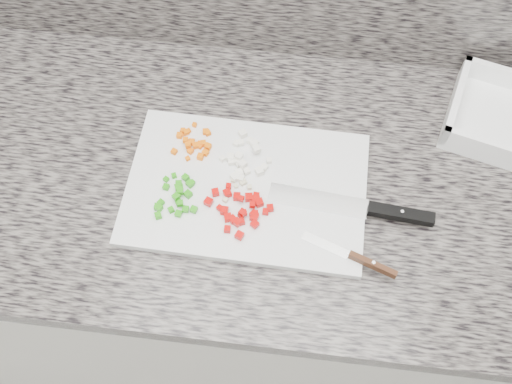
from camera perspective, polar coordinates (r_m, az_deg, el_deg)
cabinet at (r=1.47m, az=0.43°, el=-7.32°), size 3.92×0.62×0.86m
countertop at (r=1.07m, az=0.58°, el=1.57°), size 3.96×0.64×0.04m
cutting_board at (r=1.02m, az=-0.98°, el=0.36°), size 0.43×0.29×0.01m
carrot_pile at (r=1.07m, az=-6.14°, el=4.89°), size 0.07×0.09×0.02m
onion_pile at (r=1.04m, az=-1.23°, el=3.33°), size 0.10×0.11×0.02m
green_pepper_pile at (r=1.01m, az=-7.98°, el=-0.46°), size 0.08×0.10×0.02m
red_pepper_pile at (r=0.99m, az=-1.49°, el=-1.73°), size 0.12×0.11×0.02m
garlic_pile at (r=1.01m, az=-1.73°, el=0.43°), size 0.05×0.05×0.01m
chef_knife at (r=1.01m, az=11.54°, el=-1.71°), size 0.29×0.05×0.02m
paring_knife at (r=0.97m, az=10.41°, el=-6.67°), size 0.16×0.07×0.02m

